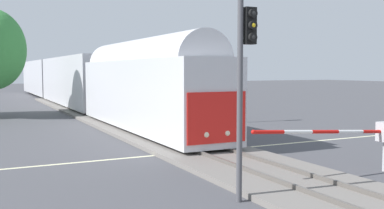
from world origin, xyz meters
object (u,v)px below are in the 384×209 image
at_px(commuter_train, 74,79).
at_px(crossing_gate_near, 370,133).
at_px(traffic_signal_far_side, 215,65).
at_px(traffic_signal_median, 245,65).

distance_m(commuter_train, crossing_gate_near, 33.70).
xyz_separation_m(commuter_train, crossing_gate_near, (3.46, -33.50, -1.30)).
bearing_deg(crossing_gate_near, traffic_signal_far_side, 81.76).
height_order(traffic_signal_far_side, traffic_signal_median, traffic_signal_far_side).
distance_m(traffic_signal_far_side, traffic_signal_median, 18.08).
relative_size(commuter_train, traffic_signal_median, 10.81).
distance_m(crossing_gate_near, traffic_signal_far_side, 15.63).
bearing_deg(traffic_signal_far_side, crossing_gate_near, -98.24).
height_order(commuter_train, traffic_signal_far_side, traffic_signal_far_side).
xyz_separation_m(commuter_train, traffic_signal_median, (-2.40, -34.41, 1.06)).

